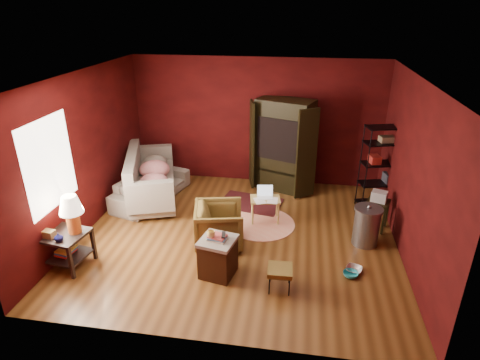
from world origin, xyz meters
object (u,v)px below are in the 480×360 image
object	(u,v)px
sofa	(151,183)
side_table	(69,225)
armchair	(219,223)
laptop_desk	(265,201)
wire_shelving	(384,164)
hamper	(218,256)
tv_armoire	(283,144)

from	to	relation	value
sofa	side_table	distance (m)	2.45
armchair	side_table	xyz separation A→B (m)	(-2.16, -0.92, 0.31)
laptop_desk	wire_shelving	xyz separation A→B (m)	(2.23, 0.94, 0.51)
hamper	tv_armoire	world-z (taller)	tv_armoire
laptop_desk	tv_armoire	world-z (taller)	tv_armoire
laptop_desk	armchair	bearing A→B (deg)	-135.59
sofa	tv_armoire	distance (m)	2.94
side_table	laptop_desk	bearing A→B (deg)	33.20
hamper	tv_armoire	bearing A→B (deg)	77.01
laptop_desk	tv_armoire	size ratio (longest dim) A/B	0.34
wire_shelving	hamper	bearing A→B (deg)	-150.69
laptop_desk	wire_shelving	distance (m)	2.47
sofa	tv_armoire	size ratio (longest dim) A/B	0.96
hamper	laptop_desk	distance (m)	1.84
wire_shelving	armchair	bearing A→B (deg)	-162.22
sofa	armchair	bearing A→B (deg)	-114.48
sofa	hamper	xyz separation A→B (m)	(1.92, -2.30, -0.05)
tv_armoire	wire_shelving	size ratio (longest dim) A/B	1.18
laptop_desk	tv_armoire	xyz separation A→B (m)	(0.22, 1.53, 0.62)
side_table	laptop_desk	xyz separation A→B (m)	(2.84, 1.86, -0.30)
wire_shelving	side_table	bearing A→B (deg)	-166.12
armchair	laptop_desk	size ratio (longest dim) A/B	1.19
tv_armoire	armchair	bearing A→B (deg)	-89.52
laptop_desk	wire_shelving	bearing A→B (deg)	13.58
armchair	wire_shelving	size ratio (longest dim) A/B	0.48
armchair	laptop_desk	xyz separation A→B (m)	(0.69, 0.94, 0.02)
side_table	wire_shelving	distance (m)	5.80
armchair	laptop_desk	world-z (taller)	armchair
wire_shelving	sofa	bearing A→B (deg)	169.87
armchair	side_table	bearing A→B (deg)	101.40
armchair	laptop_desk	bearing A→B (deg)	-48.00
armchair	side_table	size ratio (longest dim) A/B	0.68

